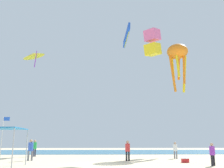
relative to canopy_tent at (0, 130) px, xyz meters
name	(u,v)px	position (x,y,z in m)	size (l,w,h in m)	color
ground	(100,165)	(6.98, 1.60, -2.52)	(110.00, 110.00, 0.10)	beige
ocean_strip	(101,152)	(6.98, 27.94, -2.46)	(110.00, 20.89, 0.03)	teal
canopy_tent	(0,130)	(0.00, 0.00, 0.00)	(3.06, 3.10, 2.61)	#B2B2B7
person_near_tent	(212,152)	(15.00, 0.35, -1.54)	(0.38, 0.38, 1.59)	black
person_leftmost	(128,149)	(9.40, 5.32, -1.43)	(0.42, 0.42, 1.77)	black
person_central	(31,148)	(0.60, 6.00, -1.37)	(0.45, 0.45, 1.89)	slate
person_rightmost	(35,147)	(-0.73, 12.72, -1.36)	(0.45, 0.48, 1.89)	#33384C
person_far_shore	(175,149)	(14.58, 8.40, -1.50)	(0.39, 0.40, 1.66)	slate
banner_flag	(3,134)	(-2.22, 6.56, -0.10)	(0.61, 0.06, 3.98)	silver
cooler_box	(185,160)	(13.91, 3.24, -2.30)	(0.57, 0.37, 0.35)	red
kite_octopus_orange	(178,54)	(17.76, 16.04, 11.42)	(3.78, 3.78, 6.96)	orange
kite_parafoil_blue	(127,36)	(11.65, 27.59, 19.09)	(1.05, 5.57, 3.38)	blue
kite_box_pink	(152,42)	(12.98, 10.04, 10.70)	(2.22, 2.22, 3.33)	pink
kite_delta_yellow	(34,55)	(-3.04, 17.83, 11.63)	(4.25, 4.24, 2.99)	yellow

